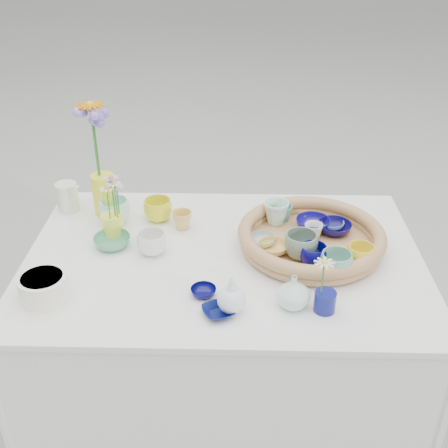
{
  "coord_description": "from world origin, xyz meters",
  "views": [
    {
      "loc": [
        0.04,
        -1.49,
        1.75
      ],
      "look_at": [
        0.0,
        0.02,
        0.87
      ],
      "focal_mm": 45.0,
      "sensor_mm": 36.0,
      "label": 1
    }
  ],
  "objects_px": {
    "bud_vase_seafoam": "(293,292)",
    "display_table": "(224,420)",
    "wicker_tray": "(311,238)",
    "tall_vase_yellow": "(104,194)"
  },
  "relations": [
    {
      "from": "bud_vase_seafoam",
      "to": "display_table",
      "type": "bearing_deg",
      "value": 128.39
    },
    {
      "from": "display_table",
      "to": "wicker_tray",
      "type": "relative_size",
      "value": 2.66
    },
    {
      "from": "bud_vase_seafoam",
      "to": "tall_vase_yellow",
      "type": "xyz_separation_m",
      "value": [
        -0.63,
        0.52,
        0.03
      ]
    },
    {
      "from": "wicker_tray",
      "to": "display_table",
      "type": "bearing_deg",
      "value": -169.88
    },
    {
      "from": "bud_vase_seafoam",
      "to": "tall_vase_yellow",
      "type": "bearing_deg",
      "value": 140.56
    },
    {
      "from": "display_table",
      "to": "wicker_tray",
      "type": "height_order",
      "value": "wicker_tray"
    },
    {
      "from": "display_table",
      "to": "wicker_tray",
      "type": "bearing_deg",
      "value": 10.12
    },
    {
      "from": "bud_vase_seafoam",
      "to": "wicker_tray",
      "type": "bearing_deg",
      "value": 74.68
    },
    {
      "from": "wicker_tray",
      "to": "bud_vase_seafoam",
      "type": "distance_m",
      "value": 0.31
    },
    {
      "from": "wicker_tray",
      "to": "bud_vase_seafoam",
      "type": "height_order",
      "value": "bud_vase_seafoam"
    }
  ]
}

